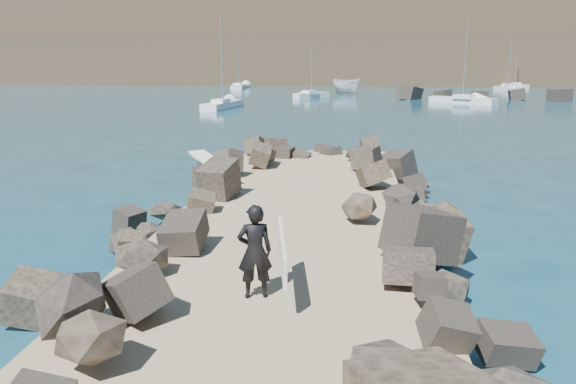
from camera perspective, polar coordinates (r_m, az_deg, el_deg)
name	(u,v)px	position (r m, az deg, el deg)	size (l,w,h in m)	color
ground	(292,241)	(14.24, 0.42, -4.98)	(800.00, 800.00, 0.00)	#0F384C
jetty	(283,256)	(12.26, -0.49, -6.53)	(6.00, 26.00, 0.60)	#8C7759
riprap_left	(161,236)	(13.28, -12.81, -4.40)	(2.60, 22.00, 1.00)	#262321
riprap_right	(417,245)	(12.70, 12.94, -5.22)	(2.60, 22.00, 1.00)	black
headland	(379,21)	(174.08, 9.24, 16.77)	(360.00, 140.00, 32.00)	#2D4919
surfboard_resting	(213,167)	(18.61, -7.59, 2.53)	(0.60, 2.40, 0.08)	white
boat_imported	(347,86)	(80.07, 6.00, 10.68)	(2.16, 5.73, 2.21)	white
surfer_with_board	(259,251)	(9.23, -3.00, -6.03)	(0.97, 1.95, 1.58)	black
sailboat_e	(238,87)	(95.28, -5.06, 10.62)	(2.58, 8.48, 9.94)	white
sailboat_b	(312,95)	(70.51, 2.41, 9.80)	(4.38, 4.92, 6.71)	white
sailboat_a	(223,105)	(54.88, -6.64, 8.78)	(2.77, 7.60, 8.93)	white
sailboat_d	(508,89)	(93.33, 21.45, 9.73)	(2.87, 6.57, 7.81)	white
sailboat_c	(463,100)	(64.23, 17.32, 8.90)	(6.75, 5.81, 8.82)	white
sailboat_f	(515,86)	(104.87, 22.06, 9.95)	(3.43, 5.45, 6.76)	white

